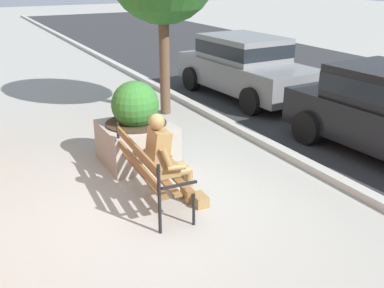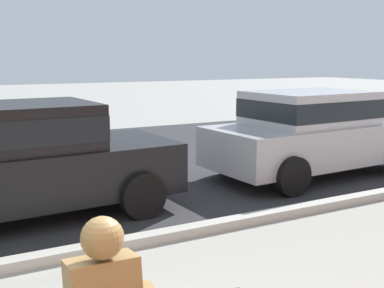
{
  "view_description": "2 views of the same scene",
  "coord_description": "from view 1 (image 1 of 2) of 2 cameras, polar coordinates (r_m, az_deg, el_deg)",
  "views": [
    {
      "loc": [
        5.19,
        -2.1,
        3.12
      ],
      "look_at": [
        -0.19,
        0.79,
        0.75
      ],
      "focal_mm": 41.89,
      "sensor_mm": 36.0,
      "label": 1
    },
    {
      "loc": [
        -0.68,
        -2.1,
        2.14
      ],
      "look_at": [
        2.98,
        4.58,
        0.8
      ],
      "focal_mm": 45.52,
      "sensor_mm": 36.0,
      "label": 2
    }
  ],
  "objects": [
    {
      "name": "ground_plane",
      "position": [
        6.41,
        -5.48,
        -8.01
      ],
      "size": [
        80.0,
        80.0,
        0.0
      ],
      "primitive_type": "plane",
      "color": "#9E9B93"
    },
    {
      "name": "curb_stone",
      "position": [
        7.83,
        14.42,
        -2.49
      ],
      "size": [
        60.0,
        0.2,
        0.12
      ],
      "primitive_type": "cube",
      "color": "#B2AFA8",
      "rests_on": "ground"
    },
    {
      "name": "park_bench",
      "position": [
        6.35,
        -5.67,
        -2.82
      ],
      "size": [
        1.83,
        0.64,
        0.95
      ],
      "color": "brown",
      "rests_on": "ground"
    },
    {
      "name": "bronze_statue_seated",
      "position": [
        6.17,
        -2.99,
        -2.23
      ],
      "size": [
        0.65,
        0.76,
        1.37
      ],
      "color": "olive",
      "rests_on": "ground"
    },
    {
      "name": "concrete_planter",
      "position": [
        7.68,
        -7.1,
        1.86
      ],
      "size": [
        1.15,
        1.15,
        1.43
      ],
      "color": "gray",
      "rests_on": "ground"
    },
    {
      "name": "parked_car_grey",
      "position": [
        11.86,
        6.73,
        10.01
      ],
      "size": [
        4.18,
        2.08,
        1.56
      ],
      "color": "slate",
      "rests_on": "ground"
    }
  ]
}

